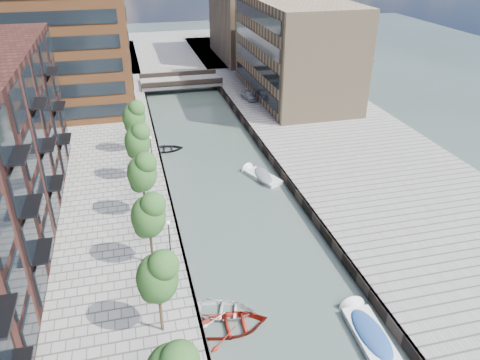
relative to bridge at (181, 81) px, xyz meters
name	(u,v)px	position (x,y,z in m)	size (l,w,h in m)	color
water	(221,174)	(0.00, -32.00, -1.39)	(300.00, 300.00, 0.00)	#38473F
quay_right	(357,155)	(16.00, -32.00, -0.89)	(20.00, 140.00, 1.00)	gray
quay_wall_left	(165,176)	(-6.10, -32.00, -0.89)	(0.25, 140.00, 1.00)	#332823
quay_wall_right	(275,164)	(6.10, -32.00, -0.89)	(0.25, 140.00, 1.00)	#332823
far_closure	(163,51)	(0.00, 28.00, -0.89)	(80.00, 40.00, 1.00)	gray
tan_block_near	(295,49)	(16.00, -10.00, 6.61)	(12.00, 25.00, 14.00)	#8C7356
tan_block_far	(249,15)	(16.00, 16.00, 7.61)	(12.00, 20.00, 16.00)	#8C7356
bridge	(181,81)	(0.00, 0.00, 0.00)	(13.00, 6.00, 1.30)	gray
tree_2	(157,275)	(-8.50, -54.00, 3.92)	(2.50, 2.50, 5.95)	#382619
tree_3	(148,214)	(-8.50, -47.00, 3.92)	(2.50, 2.50, 5.95)	#382619
tree_4	(142,171)	(-8.50, -40.00, 3.92)	(2.50, 2.50, 5.95)	#382619
tree_5	(137,140)	(-8.50, -33.00, 3.92)	(2.50, 2.50, 5.95)	#382619
tree_6	(134,116)	(-8.50, -26.00, 3.92)	(2.50, 2.50, 5.95)	#382619
lamp_1	(170,240)	(-7.20, -48.00, 2.12)	(0.24, 0.24, 4.12)	black
lamp_2	(151,151)	(-7.20, -32.00, 2.12)	(0.24, 0.24, 4.12)	black
sloop_2	(232,328)	(-4.02, -54.04, -1.39)	(3.55, 4.96, 1.03)	maroon
sloop_3	(225,313)	(-4.19, -52.59, -1.39)	(3.08, 4.32, 0.89)	silver
sloop_4	(167,150)	(-5.07, -24.27, -1.39)	(2.90, 4.07, 0.84)	black
motorboat_3	(367,331)	(4.39, -56.63, -1.17)	(2.17, 5.62, 1.85)	white
motorboat_4	(260,176)	(3.86, -33.76, -1.19)	(3.53, 5.13, 1.63)	white
car	(249,95)	(8.85, -10.83, 0.25)	(1.50, 3.74, 1.27)	silver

